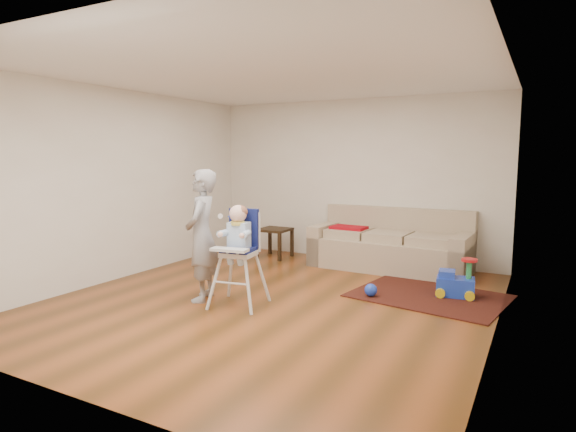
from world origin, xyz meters
The scene contains 9 objects.
ground centered at (0.00, 0.00, 0.00)m, with size 5.50×5.50×0.00m, color #4E2C0F.
room_envelope centered at (0.00, 0.53, 1.88)m, with size 5.04×5.52×2.72m.
sofa centered at (0.78, 2.30, 0.47)m, with size 2.46×1.09×0.93m.
side_table centered at (-1.23, 2.21, 0.25)m, with size 0.51×0.51×0.51m, color black, non-canonical shape.
area_rug centered at (1.65, 1.08, 0.01)m, with size 1.79×1.34×0.01m, color black.
ride_on_toy centered at (1.95, 1.21, 0.26)m, with size 0.45×0.32×0.49m, color blue, non-canonical shape.
toy_ball centered at (1.02, 0.70, 0.09)m, with size 0.16×0.16×0.16m, color blue.
high_chair centered at (-0.26, -0.35, 0.58)m, with size 0.64×0.64×1.21m.
adult centered at (-0.78, -0.36, 0.80)m, with size 0.58×0.38×1.60m, color #99999B.
Camera 1 is at (2.86, -4.95, 1.76)m, focal length 30.00 mm.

